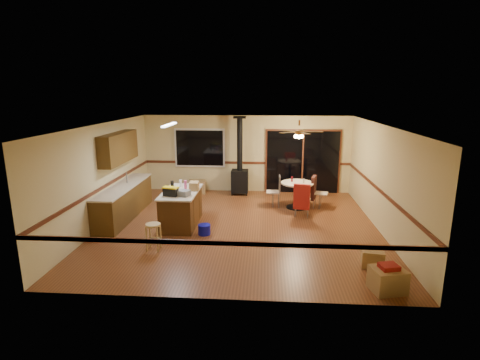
# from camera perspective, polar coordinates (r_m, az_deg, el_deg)

# --- Properties ---
(floor) EXTENTS (7.00, 7.00, 0.00)m
(floor) POSITION_cam_1_polar(r_m,az_deg,el_deg) (9.73, -0.12, -7.02)
(floor) COLOR brown
(floor) RESTS_ON ground
(ceiling) EXTENTS (7.00, 7.00, 0.00)m
(ceiling) POSITION_cam_1_polar(r_m,az_deg,el_deg) (9.15, -0.13, 8.43)
(ceiling) COLOR silver
(ceiling) RESTS_ON ground
(wall_back) EXTENTS (7.00, 0.00, 7.00)m
(wall_back) POSITION_cam_1_polar(r_m,az_deg,el_deg) (12.78, 1.00, 3.98)
(wall_back) COLOR #D0BF83
(wall_back) RESTS_ON ground
(wall_front) EXTENTS (7.00, 0.00, 7.00)m
(wall_front) POSITION_cam_1_polar(r_m,az_deg,el_deg) (6.01, -2.55, -7.03)
(wall_front) COLOR #D0BF83
(wall_front) RESTS_ON ground
(wall_left) EXTENTS (0.00, 7.00, 7.00)m
(wall_left) POSITION_cam_1_polar(r_m,az_deg,el_deg) (10.21, -20.12, 0.75)
(wall_left) COLOR #D0BF83
(wall_left) RESTS_ON ground
(wall_right) EXTENTS (0.00, 7.00, 7.00)m
(wall_right) POSITION_cam_1_polar(r_m,az_deg,el_deg) (9.75, 20.85, 0.12)
(wall_right) COLOR #D0BF83
(wall_right) RESTS_ON ground
(chair_rail) EXTENTS (7.00, 7.00, 0.08)m
(chair_rail) POSITION_cam_1_polar(r_m,az_deg,el_deg) (9.42, -0.13, -1.31)
(chair_rail) COLOR #502414
(chair_rail) RESTS_ON ground
(window) EXTENTS (1.72, 0.10, 1.32)m
(window) POSITION_cam_1_polar(r_m,az_deg,el_deg) (12.88, -6.16, 4.88)
(window) COLOR black
(window) RESTS_ON ground
(sliding_door) EXTENTS (2.52, 0.10, 2.10)m
(sliding_door) POSITION_cam_1_polar(r_m,az_deg,el_deg) (12.82, 9.51, 2.69)
(sliding_door) COLOR black
(sliding_door) RESTS_ON ground
(lower_cabinets) EXTENTS (0.60, 3.00, 0.86)m
(lower_cabinets) POSITION_cam_1_polar(r_m,az_deg,el_deg) (10.75, -17.22, -3.21)
(lower_cabinets) COLOR #4F3514
(lower_cabinets) RESTS_ON ground
(countertop) EXTENTS (0.64, 3.04, 0.04)m
(countertop) POSITION_cam_1_polar(r_m,az_deg,el_deg) (10.64, -17.38, -0.89)
(countertop) COLOR #C5B599
(countertop) RESTS_ON lower_cabinets
(upper_cabinets) EXTENTS (0.35, 2.00, 0.80)m
(upper_cabinets) POSITION_cam_1_polar(r_m,az_deg,el_deg) (10.67, -18.01, 4.71)
(upper_cabinets) COLOR #4F3514
(upper_cabinets) RESTS_ON ground
(kitchen_island) EXTENTS (0.88, 1.68, 0.90)m
(kitchen_island) POSITION_cam_1_polar(r_m,az_deg,el_deg) (9.80, -8.93, -4.23)
(kitchen_island) COLOR #452A11
(kitchen_island) RESTS_ON ground
(wood_stove) EXTENTS (0.55, 0.50, 2.52)m
(wood_stove) POSITION_cam_1_polar(r_m,az_deg,el_deg) (12.46, -0.04, 1.06)
(wood_stove) COLOR black
(wood_stove) RESTS_ON ground
(ceiling_fan) EXTENTS (0.24, 0.24, 0.55)m
(ceiling_fan) POSITION_cam_1_polar(r_m,az_deg,el_deg) (10.85, 8.99, 7.00)
(ceiling_fan) COLOR brown
(ceiling_fan) RESTS_ON ceiling
(fluorescent_strip) EXTENTS (0.10, 1.20, 0.04)m
(fluorescent_strip) POSITION_cam_1_polar(r_m,az_deg,el_deg) (9.74, -10.73, 8.27)
(fluorescent_strip) COLOR white
(fluorescent_strip) RESTS_ON ceiling
(toolbox_grey) EXTENTS (0.50, 0.39, 0.14)m
(toolbox_grey) POSITION_cam_1_polar(r_m,az_deg,el_deg) (9.28, -9.01, -1.92)
(toolbox_grey) COLOR slate
(toolbox_grey) RESTS_ON kitchen_island
(toolbox_black) EXTENTS (0.38, 0.26, 0.19)m
(toolbox_black) POSITION_cam_1_polar(r_m,az_deg,el_deg) (9.28, -10.51, -1.81)
(toolbox_black) COLOR black
(toolbox_black) RESTS_ON kitchen_island
(toolbox_yellow_lid) EXTENTS (0.42, 0.28, 0.03)m
(toolbox_yellow_lid) POSITION_cam_1_polar(r_m,az_deg,el_deg) (9.25, -10.54, -1.14)
(toolbox_yellow_lid) COLOR gold
(toolbox_yellow_lid) RESTS_ON toolbox_black
(box_on_island) EXTENTS (0.24, 0.32, 0.21)m
(box_on_island) POSITION_cam_1_polar(r_m,az_deg,el_deg) (9.74, -6.99, -0.89)
(box_on_island) COLOR #9A7644
(box_on_island) RESTS_ON kitchen_island
(bottle_dark) EXTENTS (0.09, 0.09, 0.28)m
(bottle_dark) POSITION_cam_1_polar(r_m,az_deg,el_deg) (9.64, -10.27, -0.93)
(bottle_dark) COLOR black
(bottle_dark) RESTS_ON kitchen_island
(bottle_pink) EXTENTS (0.10, 0.10, 0.23)m
(bottle_pink) POSITION_cam_1_polar(r_m,az_deg,el_deg) (9.82, -8.32, -0.75)
(bottle_pink) COLOR #D84C8C
(bottle_pink) RESTS_ON kitchen_island
(bottle_white) EXTENTS (0.07, 0.07, 0.20)m
(bottle_white) POSITION_cam_1_polar(r_m,az_deg,el_deg) (10.07, -9.03, -0.52)
(bottle_white) COLOR white
(bottle_white) RESTS_ON kitchen_island
(bar_stool) EXTENTS (0.35, 0.35, 0.59)m
(bar_stool) POSITION_cam_1_polar(r_m,az_deg,el_deg) (8.49, -13.02, -8.39)
(bar_stool) COLOR tan
(bar_stool) RESTS_ON floor
(blue_bucket) EXTENTS (0.37, 0.37, 0.25)m
(blue_bucket) POSITION_cam_1_polar(r_m,az_deg,el_deg) (9.18, -5.47, -7.52)
(blue_bucket) COLOR #0C0FAA
(blue_bucket) RESTS_ON floor
(dining_table) EXTENTS (0.96, 0.96, 0.78)m
(dining_table) POSITION_cam_1_polar(r_m,az_deg,el_deg) (11.16, 8.68, -1.60)
(dining_table) COLOR black
(dining_table) RESTS_ON ground
(glass_red) EXTENTS (0.06, 0.06, 0.15)m
(glass_red) POSITION_cam_1_polar(r_m,az_deg,el_deg) (11.17, 7.93, 0.15)
(glass_red) COLOR #590C14
(glass_red) RESTS_ON dining_table
(glass_cream) EXTENTS (0.06, 0.06, 0.12)m
(glass_cream) POSITION_cam_1_polar(r_m,az_deg,el_deg) (11.05, 9.68, -0.14)
(glass_cream) COLOR beige
(glass_cream) RESTS_ON dining_table
(chair_left) EXTENTS (0.41, 0.41, 0.51)m
(chair_left) POSITION_cam_1_polar(r_m,az_deg,el_deg) (11.21, 5.62, -1.15)
(chair_left) COLOR #C2AC90
(chair_left) RESTS_ON ground
(chair_near) EXTENTS (0.51, 0.54, 0.70)m
(chair_near) POSITION_cam_1_polar(r_m,az_deg,el_deg) (10.30, 9.40, -2.53)
(chair_near) COLOR #C2AC90
(chair_near) RESTS_ON ground
(chair_right) EXTENTS (0.56, 0.53, 0.70)m
(chair_right) POSITION_cam_1_polar(r_m,az_deg,el_deg) (11.29, 11.30, -1.19)
(chair_right) COLOR #C2AC90
(chair_right) RESTS_ON ground
(box_under_window) EXTENTS (0.60, 0.51, 0.44)m
(box_under_window) POSITION_cam_1_polar(r_m,az_deg,el_deg) (12.81, -6.52, -1.03)
(box_under_window) COLOR #9A7644
(box_under_window) RESTS_ON floor
(box_corner_a) EXTENTS (0.64, 0.57, 0.42)m
(box_corner_a) POSITION_cam_1_polar(r_m,az_deg,el_deg) (7.18, 21.57, -13.97)
(box_corner_a) COLOR #9A7644
(box_corner_a) RESTS_ON floor
(box_corner_b) EXTENTS (0.47, 0.43, 0.34)m
(box_corner_b) POSITION_cam_1_polar(r_m,az_deg,el_deg) (8.01, 19.55, -11.15)
(box_corner_b) COLOR #9A7644
(box_corner_b) RESTS_ON floor
(box_small_red) EXTENTS (0.36, 0.32, 0.08)m
(box_small_red) POSITION_cam_1_polar(r_m,az_deg,el_deg) (7.07, 21.75, -12.16)
(box_small_red) COLOR maroon
(box_small_red) RESTS_ON box_corner_a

